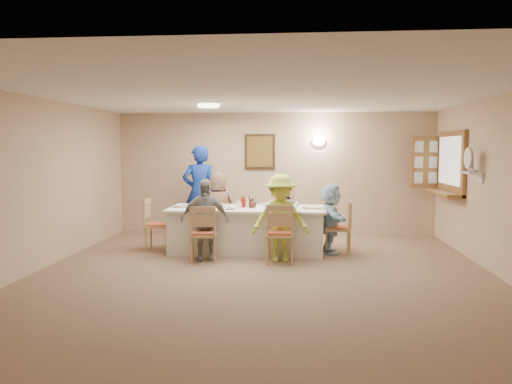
# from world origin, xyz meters

# --- Properties ---
(ground) EXTENTS (7.00, 7.00, 0.00)m
(ground) POSITION_xyz_m (0.00, 0.00, 0.00)
(ground) COLOR #765F4A
(room_walls) EXTENTS (7.00, 7.00, 7.00)m
(room_walls) POSITION_xyz_m (0.00, 0.00, 1.51)
(room_walls) COLOR #C1A98E
(room_walls) RESTS_ON ground
(wall_picture) EXTENTS (0.62, 0.05, 0.72)m
(wall_picture) POSITION_xyz_m (-0.30, 3.46, 1.70)
(wall_picture) COLOR #442917
(wall_picture) RESTS_ON room_walls
(wall_sconce) EXTENTS (0.26, 0.09, 0.18)m
(wall_sconce) POSITION_xyz_m (0.90, 3.44, 1.90)
(wall_sconce) COLOR white
(wall_sconce) RESTS_ON room_walls
(ceiling_light) EXTENTS (0.36, 0.36, 0.05)m
(ceiling_light) POSITION_xyz_m (-1.00, 1.50, 2.47)
(ceiling_light) COLOR white
(ceiling_light) RESTS_ON room_walls
(serving_hatch) EXTENTS (0.06, 1.50, 1.15)m
(serving_hatch) POSITION_xyz_m (3.21, 2.40, 1.50)
(serving_hatch) COLOR brown
(serving_hatch) RESTS_ON room_walls
(hatch_sill) EXTENTS (0.30, 1.50, 0.05)m
(hatch_sill) POSITION_xyz_m (3.09, 2.40, 0.97)
(hatch_sill) COLOR brown
(hatch_sill) RESTS_ON room_walls
(shutter_door) EXTENTS (0.55, 0.04, 1.00)m
(shutter_door) POSITION_xyz_m (2.95, 3.16, 1.50)
(shutter_door) COLOR brown
(shutter_door) RESTS_ON room_walls
(fan_shelf) EXTENTS (0.22, 0.36, 0.03)m
(fan_shelf) POSITION_xyz_m (3.13, 1.05, 1.40)
(fan_shelf) COLOR white
(fan_shelf) RESTS_ON room_walls
(desk_fan) EXTENTS (0.30, 0.30, 0.28)m
(desk_fan) POSITION_xyz_m (3.10, 1.05, 1.55)
(desk_fan) COLOR #A5A5A8
(desk_fan) RESTS_ON fan_shelf
(dining_table) EXTENTS (2.65, 1.12, 0.76)m
(dining_table) POSITION_xyz_m (-0.38, 1.64, 0.38)
(dining_table) COLOR white
(dining_table) RESTS_ON ground
(chair_back_left) EXTENTS (0.51, 0.51, 0.92)m
(chair_back_left) POSITION_xyz_m (-0.98, 2.44, 0.46)
(chair_back_left) COLOR tan
(chair_back_left) RESTS_ON ground
(chair_back_right) EXTENTS (0.54, 0.54, 1.02)m
(chair_back_right) POSITION_xyz_m (0.22, 2.44, 0.51)
(chair_back_right) COLOR tan
(chair_back_right) RESTS_ON ground
(chair_front_left) EXTENTS (0.49, 0.49, 0.89)m
(chair_front_left) POSITION_xyz_m (-0.98, 0.84, 0.45)
(chair_front_left) COLOR tan
(chair_front_left) RESTS_ON ground
(chair_front_right) EXTENTS (0.45, 0.45, 0.93)m
(chair_front_right) POSITION_xyz_m (0.22, 0.84, 0.47)
(chair_front_right) COLOR tan
(chair_front_right) RESTS_ON ground
(chair_left_end) EXTENTS (0.45, 0.45, 0.90)m
(chair_left_end) POSITION_xyz_m (-1.93, 1.64, 0.45)
(chair_left_end) COLOR tan
(chair_left_end) RESTS_ON ground
(chair_right_end) EXTENTS (0.50, 0.50, 0.89)m
(chair_right_end) POSITION_xyz_m (1.17, 1.64, 0.44)
(chair_right_end) COLOR tan
(chair_right_end) RESTS_ON ground
(diner_back_left) EXTENTS (0.82, 0.68, 1.34)m
(diner_back_left) POSITION_xyz_m (-0.98, 2.32, 0.67)
(diner_back_left) COLOR brown
(diner_back_left) RESTS_ON ground
(diner_back_right) EXTENTS (0.73, 0.66, 1.14)m
(diner_back_right) POSITION_xyz_m (0.22, 2.32, 0.57)
(diner_back_right) COLOR #A0A2AC
(diner_back_right) RESTS_ON ground
(diner_front_left) EXTENTS (0.86, 0.57, 1.29)m
(diner_front_left) POSITION_xyz_m (-0.98, 0.96, 0.64)
(diner_front_left) COLOR gray
(diner_front_left) RESTS_ON ground
(diner_front_right) EXTENTS (0.99, 0.70, 1.37)m
(diner_front_right) POSITION_xyz_m (0.22, 0.96, 0.68)
(diner_front_right) COLOR #C4DE47
(diner_front_right) RESTS_ON ground
(diner_right_end) EXTENTS (1.16, 0.54, 1.18)m
(diner_right_end) POSITION_xyz_m (1.04, 1.64, 0.59)
(diner_right_end) COLOR #A2CBE4
(diner_right_end) RESTS_ON ground
(caregiver) EXTENTS (0.94, 0.86, 1.82)m
(caregiver) POSITION_xyz_m (-1.43, 2.79, 0.91)
(caregiver) COLOR navy
(caregiver) RESTS_ON ground
(placemat_fl) EXTENTS (0.33, 0.25, 0.01)m
(placemat_fl) POSITION_xyz_m (-0.98, 1.22, 0.76)
(placemat_fl) COLOR #472B19
(placemat_fl) RESTS_ON dining_table
(plate_fl) EXTENTS (0.23, 0.23, 0.01)m
(plate_fl) POSITION_xyz_m (-0.98, 1.22, 0.77)
(plate_fl) COLOR white
(plate_fl) RESTS_ON dining_table
(napkin_fl) EXTENTS (0.14, 0.14, 0.01)m
(napkin_fl) POSITION_xyz_m (-0.80, 1.17, 0.77)
(napkin_fl) COLOR yellow
(napkin_fl) RESTS_ON dining_table
(placemat_fr) EXTENTS (0.32, 0.24, 0.01)m
(placemat_fr) POSITION_xyz_m (0.22, 1.22, 0.76)
(placemat_fr) COLOR #472B19
(placemat_fr) RESTS_ON dining_table
(plate_fr) EXTENTS (0.24, 0.24, 0.01)m
(plate_fr) POSITION_xyz_m (0.22, 1.22, 0.77)
(plate_fr) COLOR white
(plate_fr) RESTS_ON dining_table
(napkin_fr) EXTENTS (0.13, 0.13, 0.01)m
(napkin_fr) POSITION_xyz_m (0.40, 1.17, 0.77)
(napkin_fr) COLOR yellow
(napkin_fr) RESTS_ON dining_table
(placemat_bl) EXTENTS (0.36, 0.27, 0.01)m
(placemat_bl) POSITION_xyz_m (-0.98, 2.06, 0.76)
(placemat_bl) COLOR #472B19
(placemat_bl) RESTS_ON dining_table
(plate_bl) EXTENTS (0.25, 0.25, 0.02)m
(plate_bl) POSITION_xyz_m (-0.98, 2.06, 0.77)
(plate_bl) COLOR white
(plate_bl) RESTS_ON dining_table
(napkin_bl) EXTENTS (0.13, 0.13, 0.01)m
(napkin_bl) POSITION_xyz_m (-0.80, 2.01, 0.77)
(napkin_bl) COLOR yellow
(napkin_bl) RESTS_ON dining_table
(placemat_br) EXTENTS (0.34, 0.25, 0.01)m
(placemat_br) POSITION_xyz_m (0.22, 2.06, 0.76)
(placemat_br) COLOR #472B19
(placemat_br) RESTS_ON dining_table
(plate_br) EXTENTS (0.25, 0.25, 0.02)m
(plate_br) POSITION_xyz_m (0.22, 2.06, 0.77)
(plate_br) COLOR white
(plate_br) RESTS_ON dining_table
(napkin_br) EXTENTS (0.15, 0.15, 0.01)m
(napkin_br) POSITION_xyz_m (0.40, 2.01, 0.77)
(napkin_br) COLOR yellow
(napkin_br) RESTS_ON dining_table
(placemat_le) EXTENTS (0.35, 0.26, 0.01)m
(placemat_le) POSITION_xyz_m (-1.48, 1.64, 0.76)
(placemat_le) COLOR #472B19
(placemat_le) RESTS_ON dining_table
(plate_le) EXTENTS (0.25, 0.25, 0.02)m
(plate_le) POSITION_xyz_m (-1.48, 1.64, 0.77)
(plate_le) COLOR white
(plate_le) RESTS_ON dining_table
(napkin_le) EXTENTS (0.14, 0.14, 0.01)m
(napkin_le) POSITION_xyz_m (-1.30, 1.59, 0.77)
(napkin_le) COLOR yellow
(napkin_le) RESTS_ON dining_table
(placemat_re) EXTENTS (0.34, 0.25, 0.01)m
(placemat_re) POSITION_xyz_m (0.74, 1.64, 0.76)
(placemat_re) COLOR #472B19
(placemat_re) RESTS_ON dining_table
(plate_re) EXTENTS (0.26, 0.26, 0.02)m
(plate_re) POSITION_xyz_m (0.74, 1.64, 0.77)
(plate_re) COLOR white
(plate_re) RESTS_ON dining_table
(napkin_re) EXTENTS (0.13, 0.13, 0.01)m
(napkin_re) POSITION_xyz_m (0.92, 1.59, 0.77)
(napkin_re) COLOR yellow
(napkin_re) RESTS_ON dining_table
(teacup_a) EXTENTS (0.15, 0.15, 0.08)m
(teacup_a) POSITION_xyz_m (-1.15, 1.33, 0.80)
(teacup_a) COLOR white
(teacup_a) RESTS_ON dining_table
(teacup_b) EXTENTS (0.11, 0.11, 0.08)m
(teacup_b) POSITION_xyz_m (0.02, 2.17, 0.80)
(teacup_b) COLOR white
(teacup_b) RESTS_ON dining_table
(bowl_a) EXTENTS (0.33, 0.33, 0.05)m
(bowl_a) POSITION_xyz_m (-0.62, 1.38, 0.79)
(bowl_a) COLOR white
(bowl_a) RESTS_ON dining_table
(bowl_b) EXTENTS (0.30, 0.30, 0.06)m
(bowl_b) POSITION_xyz_m (-0.05, 1.92, 0.79)
(bowl_b) COLOR white
(bowl_b) RESTS_ON dining_table
(condiment_ketchup) EXTENTS (0.09, 0.10, 0.21)m
(condiment_ketchup) POSITION_xyz_m (-0.45, 1.68, 0.87)
(condiment_ketchup) COLOR #9F110D
(condiment_ketchup) RESTS_ON dining_table
(condiment_brown) EXTENTS (0.16, 0.16, 0.21)m
(condiment_brown) POSITION_xyz_m (-0.34, 1.68, 0.86)
(condiment_brown) COLOR #4B1D14
(condiment_brown) RESTS_ON dining_table
(condiment_malt) EXTENTS (0.19, 0.19, 0.16)m
(condiment_malt) POSITION_xyz_m (-0.27, 1.64, 0.84)
(condiment_malt) COLOR #4B1D14
(condiment_malt) RESTS_ON dining_table
(drinking_glass) EXTENTS (0.07, 0.07, 0.10)m
(drinking_glass) POSITION_xyz_m (-0.53, 1.69, 0.82)
(drinking_glass) COLOR silver
(drinking_glass) RESTS_ON dining_table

